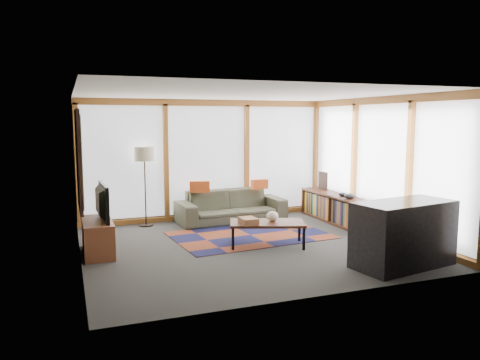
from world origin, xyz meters
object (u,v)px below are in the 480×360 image
object	(u,v)px
floor_lamp	(145,187)
tv_console	(98,237)
coffee_table	(267,234)
bar_counter	(403,234)
television	(97,202)
bookshelf	(337,209)
sofa	(231,206)

from	to	relation	value
floor_lamp	tv_console	world-z (taller)	floor_lamp
coffee_table	bar_counter	size ratio (longest dim) A/B	0.82
floor_lamp	tv_console	size ratio (longest dim) A/B	1.48
television	bookshelf	bearing A→B (deg)	-85.30
sofa	coffee_table	bearing A→B (deg)	-95.23
coffee_table	bookshelf	distance (m)	2.43
television	floor_lamp	bearing A→B (deg)	-33.48
sofa	tv_console	bearing A→B (deg)	-155.02
bookshelf	television	size ratio (longest dim) A/B	2.35
coffee_table	television	distance (m)	2.89
coffee_table	sofa	bearing A→B (deg)	88.22
floor_lamp	bookshelf	size ratio (longest dim) A/B	0.68
bar_counter	television	bearing A→B (deg)	141.44
sofa	television	bearing A→B (deg)	-155.66
bar_counter	floor_lamp	bearing A→B (deg)	118.32
sofa	tv_console	xyz separation A→B (m)	(-2.84, -1.54, -0.06)
floor_lamp	bookshelf	distance (m)	4.04
bookshelf	television	xyz separation A→B (m)	(-4.89, -0.59, 0.55)
floor_lamp	bookshelf	world-z (taller)	floor_lamp
sofa	bookshelf	world-z (taller)	sofa
coffee_table	television	world-z (taller)	television
tv_console	coffee_table	bearing A→B (deg)	-10.84
coffee_table	television	size ratio (longest dim) A/B	1.24
bar_counter	bookshelf	bearing A→B (deg)	66.92
coffee_table	tv_console	size ratio (longest dim) A/B	1.15
floor_lamp	bar_counter	size ratio (longest dim) A/B	1.06
floor_lamp	sofa	bearing A→B (deg)	-7.36
coffee_table	tv_console	world-z (taller)	tv_console
sofa	television	distance (m)	3.23
sofa	bar_counter	size ratio (longest dim) A/B	1.50
bookshelf	television	world-z (taller)	television
sofa	bookshelf	xyz separation A→B (m)	(2.06, -0.90, -0.04)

